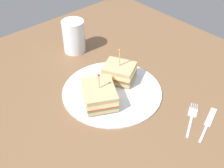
% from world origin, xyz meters
% --- Properties ---
extents(ground_plane, '(0.97, 0.97, 0.02)m').
position_xyz_m(ground_plane, '(0.00, 0.00, -0.01)').
color(ground_plane, brown).
extents(plate, '(0.28, 0.28, 0.01)m').
position_xyz_m(plate, '(0.00, 0.00, 0.00)').
color(plate, white).
rests_on(plate, ground_plane).
extents(sandwich_half_front, '(0.12, 0.13, 0.09)m').
position_xyz_m(sandwich_half_front, '(-0.06, -0.01, 0.03)').
color(sandwich_half_front, tan).
rests_on(sandwich_half_front, plate).
extents(sandwich_half_back, '(0.10, 0.11, 0.10)m').
position_xyz_m(sandwich_half_back, '(0.05, 0.02, 0.03)').
color(sandwich_half_back, tan).
rests_on(sandwich_half_back, plate).
extents(drink_glass, '(0.07, 0.07, 0.11)m').
position_xyz_m(drink_glass, '(0.05, 0.24, 0.05)').
color(drink_glass, '#B74C33').
rests_on(drink_glass, ground_plane).
extents(fork, '(0.12, 0.07, 0.00)m').
position_xyz_m(fork, '(0.09, -0.21, 0.00)').
color(fork, silver).
rests_on(fork, ground_plane).
extents(knife, '(0.13, 0.05, 0.00)m').
position_xyz_m(knife, '(0.10, -0.25, 0.00)').
color(knife, silver).
rests_on(knife, ground_plane).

